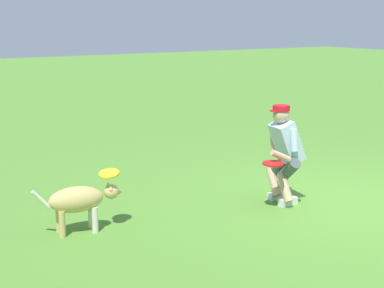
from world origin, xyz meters
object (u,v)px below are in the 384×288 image
Objects in this scene: dog at (80,200)px; frisbee_flying at (109,174)px; person at (284,151)px; frisbee_held at (273,164)px.

frisbee_flying is (-0.34, 0.06, 0.28)m from dog.
person is at bearing 171.27° from frisbee_flying.
frisbee_flying reaches higher than dog.
person is 1.26× the size of dog.
person reaches higher than dog.
person is at bearing -151.66° from frisbee_held.
dog is 2.40m from frisbee_held.
person is at bearing -0.03° from dog.
frisbee_held is at bearing -5.65° from dog.
dog is (2.65, -0.41, -0.33)m from person.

